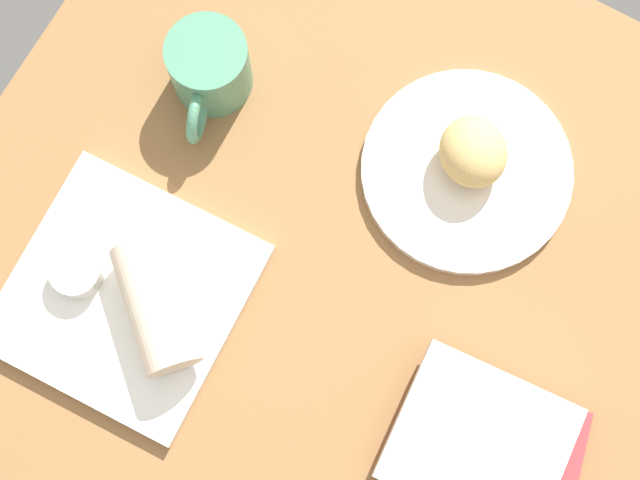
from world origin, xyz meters
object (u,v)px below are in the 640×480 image
coffee_mug (209,69)px  round_plate (467,171)px  sauce_cup (76,272)px  book_stack (485,446)px  square_plate (126,295)px  breakfast_wrap (156,306)px  scone_pastry (473,152)px

coffee_mug → round_plate: bearing=-170.9°
coffee_mug → sauce_cup: bearing=88.1°
sauce_cup → book_stack: book_stack is taller
square_plate → book_stack: (-41.46, -4.78, 1.94)cm
breakfast_wrap → book_stack: breakfast_wrap is taller
square_plate → coffee_mug: coffee_mug is taller
round_plate → scone_pastry: 3.85cm
round_plate → scone_pastry: (0.30, -0.99, 3.71)cm
round_plate → breakfast_wrap: bearing=54.8°
round_plate → square_plate: square_plate is taller
coffee_mug → square_plate: bearing=99.9°
scone_pastry → breakfast_wrap: bearing=56.0°
sauce_cup → coffee_mug: bearing=-91.9°
square_plate → book_stack: bearing=-173.4°
round_plate → square_plate: (25.97, 31.03, 0.10)cm
round_plate → book_stack: book_stack is taller
scone_pastry → book_stack: 31.53cm
scone_pastry → round_plate: bearing=107.1°
round_plate → square_plate: size_ratio=0.98×
scone_pastry → sauce_cup: 45.07cm
scone_pastry → square_plate: (25.67, 32.02, -3.61)cm
sauce_cup → book_stack: 47.20cm
breakfast_wrap → book_stack: size_ratio=0.65×
book_stack → scone_pastry: bearing=-59.9°
square_plate → coffee_mug: bearing=-80.1°
sauce_cup → book_stack: (-46.90, -5.33, -0.27)cm
scone_pastry → book_stack: size_ratio=0.38×
scone_pastry → book_stack: bearing=120.1°
sauce_cup → breakfast_wrap: bearing=-174.2°
sauce_cup → breakfast_wrap: size_ratio=0.40×
scone_pastry → breakfast_wrap: (21.31, 31.57, 0.24)cm
square_plate → coffee_mug: 26.79cm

